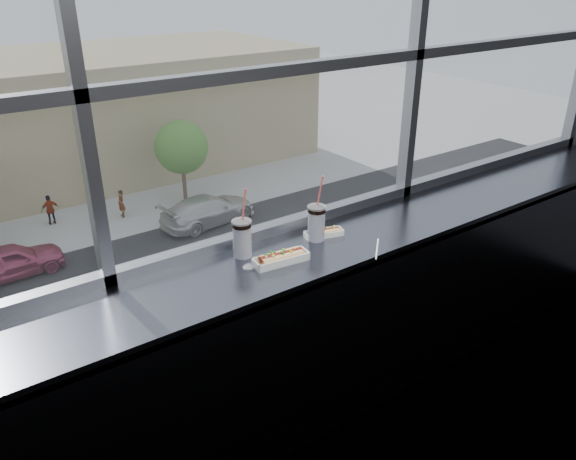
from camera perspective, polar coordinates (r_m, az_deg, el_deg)
wall_back_lower at (r=3.49m, az=-0.80°, el=-8.26°), size 6.00×0.00×6.00m
window_glass at (r=2.93m, az=-1.26°, el=21.75°), size 6.00×0.00×6.00m
window_mullions at (r=2.91m, az=-1.02°, el=21.73°), size 6.00×0.08×2.40m
counter at (r=3.04m, az=2.10°, el=-2.42°), size 6.00×0.55×0.06m
counter_fascia at (r=3.15m, az=4.83°, el=-12.58°), size 6.00×0.04×1.04m
hotdog_tray_left at (r=2.87m, az=-0.72°, el=-2.83°), size 0.30×0.13×0.07m
hotdog_tray_right at (r=3.16m, az=3.67°, el=-0.25°), size 0.23×0.13×0.05m
soda_cup_left at (r=2.91m, az=-4.68°, el=-0.67°), size 0.10×0.10×0.38m
soda_cup_right at (r=3.08m, az=2.90°, el=0.90°), size 0.10×0.10×0.38m
loose_straw at (r=3.05m, az=9.04°, el=-1.90°), size 0.18×0.17×0.01m
wrapper at (r=2.83m, az=-3.87°, el=-3.70°), size 0.09×0.06×0.02m
street_asphalt at (r=26.18m, az=-26.75°, el=-8.58°), size 80.00×10.00×0.06m
car_near_c at (r=22.17m, az=-25.90°, el=-11.21°), size 2.86×6.80×2.26m
car_near_d at (r=23.49m, az=-10.91°, el=-7.01°), size 2.83×6.16×2.01m
car_far_b at (r=29.28m, az=-26.46°, el=-2.38°), size 2.93×6.56×2.16m
car_far_c at (r=32.00m, az=-8.15°, el=2.50°), size 3.57×6.86×2.19m
car_near_e at (r=26.76m, az=3.13°, el=-2.42°), size 2.38×5.65×1.88m
pedestrian_d at (r=34.01m, az=-16.62°, el=2.82°), size 0.65×0.87×1.95m
pedestrian_c at (r=34.38m, az=-23.04°, el=2.17°), size 0.93×0.70×2.09m
tree_right at (r=34.83m, az=-10.78°, el=8.26°), size 3.27×3.27×5.10m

